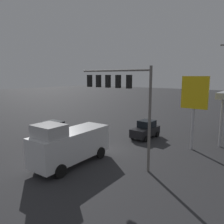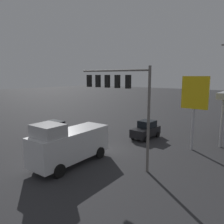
% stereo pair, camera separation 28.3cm
% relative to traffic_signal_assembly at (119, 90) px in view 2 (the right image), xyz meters
% --- Properties ---
extents(ground_plane, '(200.00, 200.00, 0.00)m').
position_rel_traffic_signal_assembly_xyz_m(ground_plane, '(3.15, -1.17, -5.85)').
color(ground_plane, '#2D2D30').
extents(traffic_signal_assembly, '(6.45, 0.43, 7.63)m').
position_rel_traffic_signal_assembly_xyz_m(traffic_signal_assembly, '(0.00, 0.00, 0.00)').
color(traffic_signal_assembly, slate).
rests_on(traffic_signal_assembly, ground).
extents(price_sign, '(2.41, 0.27, 6.91)m').
position_rel_traffic_signal_assembly_xyz_m(price_sign, '(-3.59, -6.88, -0.79)').
color(price_sign, '#B7B7BC').
rests_on(price_sign, ground).
extents(hatchback_crossing, '(2.11, 3.88, 1.97)m').
position_rel_traffic_signal_assembly_xyz_m(hatchback_crossing, '(1.78, -7.59, -4.91)').
color(hatchback_crossing, black).
rests_on(hatchback_crossing, ground).
extents(delivery_truck, '(2.75, 6.88, 3.58)m').
position_rel_traffic_signal_assembly_xyz_m(delivery_truck, '(2.88, 2.63, -4.16)').
color(delivery_truck, silver).
rests_on(delivery_truck, ground).
extents(sedan_waiting, '(4.48, 2.23, 1.93)m').
position_rel_traffic_signal_assembly_xyz_m(sedan_waiting, '(9.89, -1.18, -4.90)').
color(sedan_waiting, maroon).
rests_on(sedan_waiting, ground).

